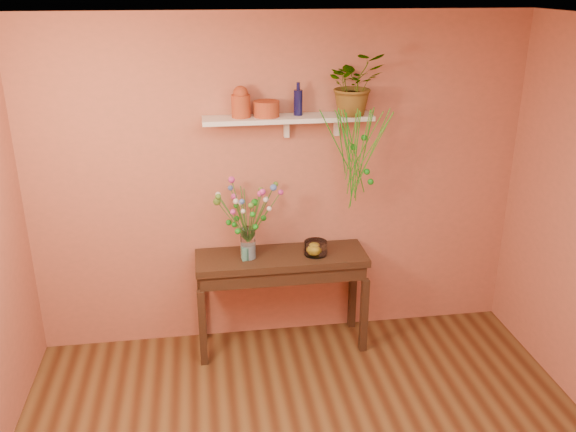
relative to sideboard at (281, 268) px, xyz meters
name	(u,v)px	position (x,y,z in m)	size (l,w,h in m)	color
room	(333,307)	(0.02, -1.76, 0.64)	(4.04, 4.04, 2.70)	brown
sideboard	(281,268)	(0.00, 0.00, 0.00)	(1.38, 0.44, 0.83)	#392417
wall_shelf	(289,119)	(0.08, 0.12, 1.20)	(1.30, 0.24, 0.19)	white
terracotta_jug	(241,102)	(-0.28, 0.12, 1.34)	(0.19, 0.19, 0.24)	#AD341D
terracotta_pot	(266,109)	(-0.09, 0.12, 1.28)	(0.19, 0.19, 0.12)	#AD341D
blue_bottle	(298,102)	(0.15, 0.13, 1.33)	(0.08, 0.08, 0.25)	#0E0D39
spider_plant	(354,84)	(0.57, 0.08, 1.46)	(0.42, 0.37, 0.47)	#19821A
plant_fronds	(359,154)	(0.59, -0.06, 0.95)	(0.53, 0.32, 0.82)	#19821A
glass_vase	(248,245)	(-0.27, -0.02, 0.23)	(0.12, 0.12, 0.25)	white
bouquet	(246,204)	(-0.27, 0.00, 0.57)	(0.55, 0.52, 0.52)	#386B28
glass_bowl	(316,249)	(0.27, -0.03, 0.17)	(0.19, 0.19, 0.11)	white
lemon	(314,250)	(0.26, -0.05, 0.17)	(0.09, 0.09, 0.09)	yellow
carton	(245,254)	(-0.29, -0.05, 0.18)	(0.05, 0.04, 0.11)	teal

